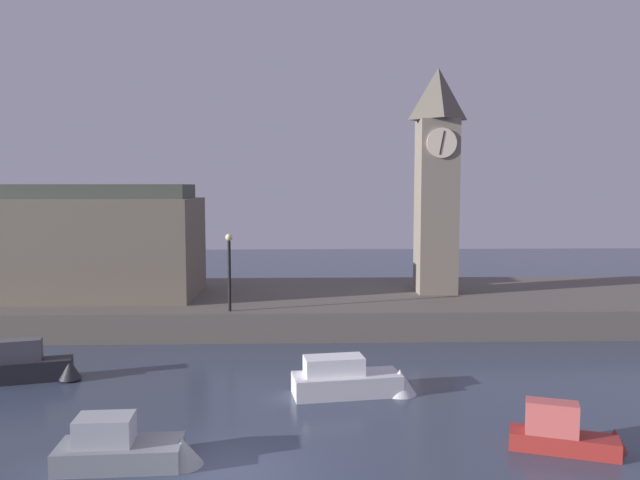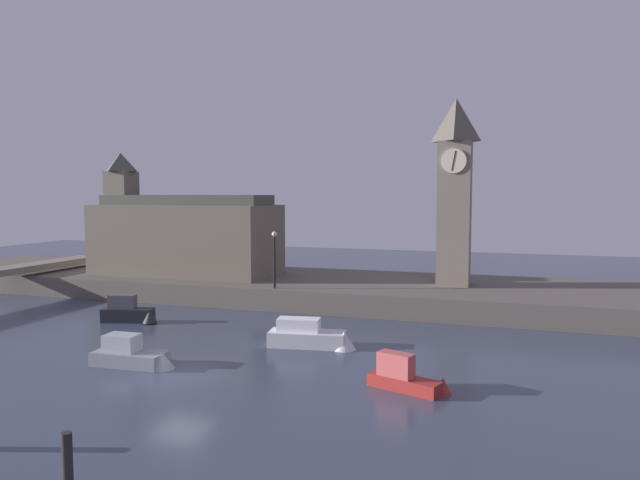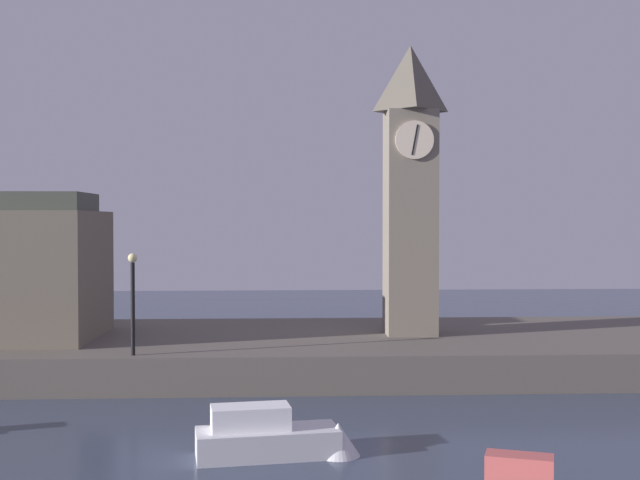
{
  "view_description": "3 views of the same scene",
  "coord_description": "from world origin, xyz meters",
  "px_view_note": "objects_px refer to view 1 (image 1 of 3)",
  "views": [
    {
      "loc": [
        1.96,
        -16.15,
        7.77
      ],
      "look_at": [
        2.9,
        15.44,
        5.02
      ],
      "focal_mm": 34.83,
      "sensor_mm": 36.0,
      "label": 1
    },
    {
      "loc": [
        13.47,
        -21.61,
        7.92
      ],
      "look_at": [
        1.08,
        16.36,
        4.77
      ],
      "focal_mm": 32.47,
      "sensor_mm": 36.0,
      "label": 2
    },
    {
      "loc": [
        4.05,
        -15.94,
        6.66
      ],
      "look_at": [
        5.66,
        17.97,
        5.83
      ],
      "focal_mm": 44.75,
      "sensor_mm": 36.0,
      "label": 3
    }
  ],
  "objects_px": {
    "streetlamp": "(229,263)",
    "boat_barge_dark": "(34,366)",
    "boat_cruiser_grey": "(132,449)",
    "parliament_hall": "(62,241)",
    "boat_dinghy_red": "(569,435)",
    "clock_tower": "(437,177)",
    "boat_ferry_white": "(356,380)"
  },
  "relations": [
    {
      "from": "streetlamp",
      "to": "boat_barge_dark",
      "type": "xyz_separation_m",
      "value": [
        -7.11,
        -6.31,
        -3.32
      ]
    },
    {
      "from": "boat_cruiser_grey",
      "to": "streetlamp",
      "type": "bearing_deg",
      "value": 85.51
    },
    {
      "from": "parliament_hall",
      "to": "boat_dinghy_red",
      "type": "xyz_separation_m",
      "value": [
        21.53,
        -18.27,
        -4.17
      ]
    },
    {
      "from": "boat_barge_dark",
      "to": "boat_cruiser_grey",
      "type": "distance_m",
      "value": 9.8
    },
    {
      "from": "boat_cruiser_grey",
      "to": "clock_tower",
      "type": "bearing_deg",
      "value": 56.79
    },
    {
      "from": "clock_tower",
      "to": "streetlamp",
      "type": "relative_size",
      "value": 3.35
    },
    {
      "from": "parliament_hall",
      "to": "boat_dinghy_red",
      "type": "relative_size",
      "value": 4.0
    },
    {
      "from": "streetlamp",
      "to": "boat_dinghy_red",
      "type": "relative_size",
      "value": 1.07
    },
    {
      "from": "boat_barge_dark",
      "to": "boat_dinghy_red",
      "type": "height_order",
      "value": "boat_barge_dark"
    },
    {
      "from": "parliament_hall",
      "to": "boat_cruiser_grey",
      "type": "height_order",
      "value": "parliament_hall"
    },
    {
      "from": "clock_tower",
      "to": "boat_dinghy_red",
      "type": "distance_m",
      "value": 20.28
    },
    {
      "from": "boat_ferry_white",
      "to": "boat_cruiser_grey",
      "type": "distance_m",
      "value": 8.85
    },
    {
      "from": "parliament_hall",
      "to": "clock_tower",
      "type": "bearing_deg",
      "value": 1.2
    },
    {
      "from": "clock_tower",
      "to": "streetlamp",
      "type": "distance_m",
      "value": 13.37
    },
    {
      "from": "boat_barge_dark",
      "to": "boat_cruiser_grey",
      "type": "xyz_separation_m",
      "value": [
        6.01,
        -7.74,
        -0.14
      ]
    },
    {
      "from": "parliament_hall",
      "to": "boat_ferry_white",
      "type": "xyz_separation_m",
      "value": [
        15.73,
        -13.1,
        -4.13
      ]
    },
    {
      "from": "parliament_hall",
      "to": "streetlamp",
      "type": "height_order",
      "value": "parliament_hall"
    },
    {
      "from": "boat_ferry_white",
      "to": "boat_dinghy_red",
      "type": "relative_size",
      "value": 1.33
    },
    {
      "from": "parliament_hall",
      "to": "boat_barge_dark",
      "type": "height_order",
      "value": "parliament_hall"
    },
    {
      "from": "clock_tower",
      "to": "boat_cruiser_grey",
      "type": "xyz_separation_m",
      "value": [
        -12.62,
        -19.27,
        -7.81
      ]
    },
    {
      "from": "clock_tower",
      "to": "boat_dinghy_red",
      "type": "relative_size",
      "value": 3.6
    },
    {
      "from": "boat_cruiser_grey",
      "to": "boat_dinghy_red",
      "type": "xyz_separation_m",
      "value": [
        12.55,
        0.55,
        0.03
      ]
    },
    {
      "from": "boat_barge_dark",
      "to": "streetlamp",
      "type": "bearing_deg",
      "value": 41.61
    },
    {
      "from": "parliament_hall",
      "to": "boat_cruiser_grey",
      "type": "relative_size",
      "value": 3.52
    },
    {
      "from": "parliament_hall",
      "to": "boat_ferry_white",
      "type": "distance_m",
      "value": 20.88
    },
    {
      "from": "streetlamp",
      "to": "clock_tower",
      "type": "bearing_deg",
      "value": 24.4
    },
    {
      "from": "clock_tower",
      "to": "boat_dinghy_red",
      "type": "xyz_separation_m",
      "value": [
        -0.07,
        -18.73,
        -7.78
      ]
    },
    {
      "from": "parliament_hall",
      "to": "boat_barge_dark",
      "type": "xyz_separation_m",
      "value": [
        2.97,
        -11.08,
        -4.06
      ]
    },
    {
      "from": "boat_cruiser_grey",
      "to": "boat_dinghy_red",
      "type": "height_order",
      "value": "boat_dinghy_red"
    },
    {
      "from": "parliament_hall",
      "to": "streetlamp",
      "type": "distance_m",
      "value": 11.18
    },
    {
      "from": "parliament_hall",
      "to": "boat_cruiser_grey",
      "type": "distance_m",
      "value": 21.27
    },
    {
      "from": "boat_ferry_white",
      "to": "boat_cruiser_grey",
      "type": "height_order",
      "value": "boat_ferry_white"
    }
  ]
}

